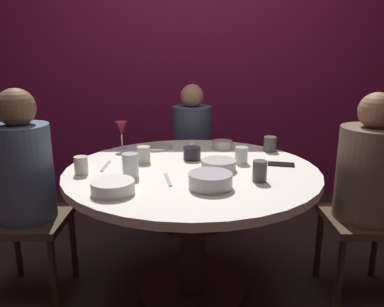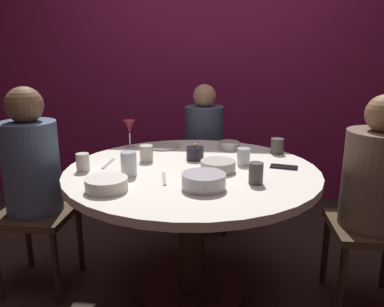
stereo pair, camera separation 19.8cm
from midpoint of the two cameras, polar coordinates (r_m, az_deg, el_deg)
name	(u,v)px [view 1 (the left image)]	position (r m, az deg, el deg)	size (l,w,h in m)	color
ground_plane	(192,292)	(2.34, -2.58, -20.01)	(8.00, 8.00, 0.00)	#2D231E
back_wall	(192,56)	(3.53, -1.72, 14.33)	(6.00, 0.10, 2.60)	maroon
dining_table	(192,196)	(2.06, -2.78, -6.40)	(1.32, 1.32, 0.75)	silver
seated_diner_left	(24,173)	(2.24, -26.15, -2.72)	(0.40, 0.40, 1.17)	#3F2D1E
seated_diner_back	(192,141)	(2.89, -2.00, 1.89)	(0.40, 0.40, 1.11)	#3F2D1E
seated_diner_right	(369,175)	(2.18, 22.54, -3.03)	(0.40, 0.40, 1.15)	#3F2D1E
candle_holder	(191,153)	(2.16, -2.72, 0.02)	(0.10, 0.10, 0.09)	black
wine_glass	(121,129)	(2.42, -12.83, 3.53)	(0.08, 0.08, 0.18)	silver
dinner_plate	(156,147)	(2.44, -7.73, 0.96)	(0.21, 0.21, 0.01)	beige
cell_phone	(281,164)	(2.10, 10.50, -1.61)	(0.07, 0.14, 0.01)	black
bowl_serving_large	(211,180)	(1.71, -0.52, -4.09)	(0.20, 0.20, 0.07)	#B7B7BC
bowl_salad_center	(222,145)	(2.41, 2.15, 1.30)	(0.13, 0.13, 0.05)	#B2ADA3
bowl_small_white	(113,187)	(1.71, -14.98, -4.90)	(0.19, 0.19, 0.06)	silver
bowl_sauce_side	(219,165)	(1.96, 1.10, -1.78)	(0.18, 0.18, 0.06)	#B2ADA3
cup_near_candle	(81,165)	(2.00, -18.94, -1.74)	(0.07, 0.07, 0.09)	beige
cup_by_left_diner	(260,171)	(1.81, 6.98, -2.67)	(0.07, 0.07, 0.10)	#4C4742
cup_by_right_diner	(130,165)	(1.89, -12.15, -1.80)	(0.08, 0.08, 0.12)	silver
cup_center_front	(270,144)	(2.36, 9.17, 1.37)	(0.08, 0.08, 0.09)	#4C4742
cup_far_edge	(144,155)	(2.13, -9.89, -0.19)	(0.07, 0.07, 0.09)	beige
cup_beside_wine	(241,155)	(2.09, 4.67, -0.27)	(0.07, 0.07, 0.09)	silver
fork_near_plate	(106,166)	(2.11, -15.41, -1.87)	(0.02, 0.18, 0.01)	#B7B7BC
knife_near_plate	(168,180)	(1.83, -6.70, -3.94)	(0.02, 0.18, 0.01)	#B7B7BC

